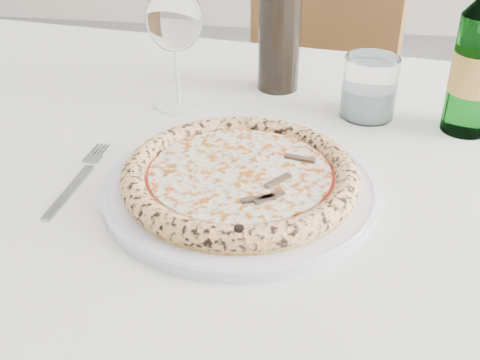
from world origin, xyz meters
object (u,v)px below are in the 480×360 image
at_px(chair_far, 305,95).
at_px(tumbler, 369,91).
at_px(pizza, 240,176).
at_px(beer_bottle, 478,61).
at_px(plate, 240,188).
at_px(dining_table, 250,202).
at_px(wine_bottle, 280,18).
at_px(wine_glass, 174,22).

distance_m(chair_far, tumbler, 0.65).
xyz_separation_m(pizza, beer_bottle, (0.31, 0.22, 0.08)).
bearing_deg(beer_bottle, tumbler, 167.50).
relative_size(chair_far, tumbler, 9.76).
bearing_deg(beer_bottle, plate, -144.02).
bearing_deg(tumbler, plate, -122.83).
height_order(dining_table, pizza, pizza).
distance_m(pizza, tumbler, 0.31).
xyz_separation_m(chair_far, wine_bottle, (-0.03, -0.49, 0.35)).
bearing_deg(pizza, plate, -19.36).
bearing_deg(tumbler, wine_glass, -178.17).
distance_m(dining_table, tumbler, 0.26).
height_order(plate, wine_glass, wine_glass).
distance_m(beer_bottle, wine_bottle, 0.32).
bearing_deg(chair_far, plate, -93.47).
relative_size(wine_glass, tumbler, 2.04).
bearing_deg(plate, chair_far, 86.53).
bearing_deg(wine_bottle, wine_glass, -146.52).
xyz_separation_m(plate, tumbler, (0.17, 0.26, 0.03)).
xyz_separation_m(dining_table, tumbler, (0.17, 0.16, 0.12)).
height_order(pizza, tumbler, tumbler).
xyz_separation_m(plate, wine_glass, (-0.14, 0.25, 0.13)).
xyz_separation_m(dining_table, wine_glass, (-0.14, 0.15, 0.22)).
bearing_deg(plate, beer_bottle, 35.98).
height_order(plate, wine_bottle, wine_bottle).
bearing_deg(tumbler, wine_bottle, 148.55).
bearing_deg(chair_far, wine_glass, -107.47).
distance_m(chair_far, wine_glass, 0.72).
bearing_deg(dining_table, beer_bottle, 21.95).
bearing_deg(dining_table, tumbler, 43.42).
distance_m(plate, pizza, 0.02).
height_order(dining_table, beer_bottle, beer_bottle).
bearing_deg(plate, wine_bottle, 87.30).
xyz_separation_m(wine_glass, wine_bottle, (0.15, 0.10, -0.02)).
bearing_deg(chair_far, tumbler, -78.94).
distance_m(dining_table, pizza, 0.15).
bearing_deg(wine_bottle, chair_far, 85.98).
xyz_separation_m(chair_far, plate, (-0.05, -0.84, 0.23)).
relative_size(tumbler, wine_bottle, 0.33).
bearing_deg(plate, dining_table, 90.00).
relative_size(plate, beer_bottle, 1.26).
height_order(dining_table, chair_far, chair_far).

